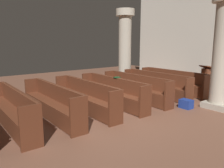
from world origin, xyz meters
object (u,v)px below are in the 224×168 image
at_px(pew_row_1, 155,83).
at_px(pew_row_3, 113,91).
at_px(pillar_far_side, 125,47).
at_px(pew_row_2, 136,87).
at_px(pillar_aisle_side, 223,50).
at_px(hymn_book, 117,77).
at_px(kneeler_box_blue, 186,104).
at_px(pew_row_4, 85,95).
at_px(pew_row_6, 11,108).
at_px(pew_row_5, 52,101).
at_px(pew_row_0, 172,81).
at_px(lectern, 205,80).

distance_m(pew_row_1, pew_row_3, 2.08).
bearing_deg(pew_row_3, pillar_far_side, 132.30).
relative_size(pew_row_2, pillar_aisle_side, 0.88).
height_order(pillar_aisle_side, hymn_book, pillar_aisle_side).
xyz_separation_m(pillar_far_side, kneeler_box_blue, (3.95, -0.89, -1.67)).
xyz_separation_m(pew_row_4, pew_row_6, (0.00, -2.08, 0.00)).
bearing_deg(pew_row_4, pew_row_3, 90.00).
distance_m(pew_row_4, hymn_book, 1.30).
distance_m(pew_row_3, pew_row_4, 1.04).
bearing_deg(hymn_book, kneeler_box_blue, 39.26).
distance_m(pew_row_2, pew_row_5, 3.11).
height_order(pew_row_0, hymn_book, hymn_book).
height_order(pillar_aisle_side, kneeler_box_blue, pillar_aisle_side).
xyz_separation_m(pew_row_5, pew_row_6, (0.00, -1.04, 0.00)).
bearing_deg(pew_row_6, pew_row_3, 90.00).
height_order(pillar_aisle_side, lectern, pillar_aisle_side).
height_order(pew_row_0, lectern, lectern).
height_order(pew_row_4, kneeler_box_blue, pew_row_4).
bearing_deg(pew_row_6, pillar_aisle_side, 67.40).
relative_size(pew_row_6, hymn_book, 16.92).
relative_size(pew_row_5, kneeler_box_blue, 8.15).
bearing_deg(lectern, pew_row_5, -96.43).
relative_size(pew_row_6, kneeler_box_blue, 8.15).
height_order(pew_row_1, pillar_far_side, pillar_far_side).
relative_size(pillar_aisle_side, pillar_far_side, 1.00).
height_order(pew_row_6, lectern, lectern).
height_order(pew_row_0, pew_row_4, same).
bearing_deg(pillar_far_side, pew_row_5, -63.69).
bearing_deg(pew_row_5, lectern, 83.57).
bearing_deg(pew_row_4, kneeler_box_blue, 56.96).
xyz_separation_m(pew_row_5, pillar_far_side, (-2.25, 4.55, 1.33)).
height_order(pew_row_1, pew_row_4, same).
height_order(pew_row_1, lectern, lectern).
bearing_deg(pew_row_0, hymn_book, -90.05).
bearing_deg(pew_row_5, pew_row_0, 90.00).
relative_size(pew_row_0, hymn_book, 16.92).
bearing_deg(lectern, pew_row_0, -120.27).
xyz_separation_m(pew_row_1, pew_row_5, (0.00, -4.15, 0.00)).
height_order(pew_row_6, hymn_book, hymn_book).
bearing_deg(pew_row_2, pew_row_3, -90.00).
distance_m(pew_row_2, pew_row_3, 1.04).
bearing_deg(pew_row_4, pew_row_1, 90.00).
distance_m(pew_row_6, hymn_book, 3.33).
relative_size(pew_row_0, pew_row_5, 1.00).
relative_size(pew_row_3, pew_row_5, 1.00).
height_order(pew_row_1, hymn_book, hymn_book).
xyz_separation_m(pew_row_3, pew_row_5, (0.00, -2.08, 0.00)).
xyz_separation_m(pew_row_3, hymn_book, (-0.00, 0.19, 0.42)).
bearing_deg(pew_row_4, lectern, 82.34).
relative_size(pew_row_1, pew_row_5, 1.00).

